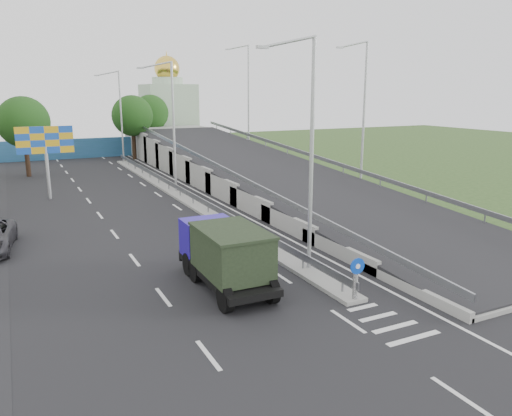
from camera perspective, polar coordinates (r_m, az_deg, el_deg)
ground at (r=18.52m, az=15.39°, el=-12.95°), size 160.00×160.00×0.00m
road_surface at (r=34.24m, az=-11.37°, el=-0.60°), size 26.00×90.00×0.04m
median at (r=38.78m, az=-8.65°, el=1.27°), size 1.00×44.00×0.20m
overpass_ramp at (r=41.32m, az=1.24°, el=4.47°), size 10.00×50.00×3.50m
median_guardrail at (r=38.65m, az=-8.68°, el=2.21°), size 0.09×44.00×0.71m
sign_bollard at (r=19.63m, az=11.35°, el=-7.90°), size 0.64×0.23×1.67m
lamp_post_near at (r=21.65m, az=5.97°, el=7.28°), size 2.74×0.18×10.08m
lamp_post_mid at (r=39.97m, az=-9.67°, el=9.85°), size 2.74×0.18×10.08m
lamp_post_far at (r=59.38m, az=-15.37°, el=10.60°), size 2.74×0.18×10.08m
blue_wall at (r=65.00m, az=-19.73°, el=6.41°), size 30.00×0.50×2.40m
church at (r=75.37m, az=-9.96°, el=10.94°), size 7.00×7.00×13.80m
billboard at (r=40.47m, az=-22.95°, el=6.73°), size 4.00×0.24×5.50m
tree_left_mid at (r=52.32m, az=-25.04°, el=8.87°), size 4.80×4.80×7.60m
tree_median_far at (r=61.75m, az=-13.95°, el=10.18°), size 4.80×4.80×7.60m
tree_ramp_far at (r=69.49m, az=-11.97°, el=10.57°), size 4.80×4.80×7.60m
dump_truck at (r=20.83m, az=-3.61°, el=-5.10°), size 2.42×6.10×2.68m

